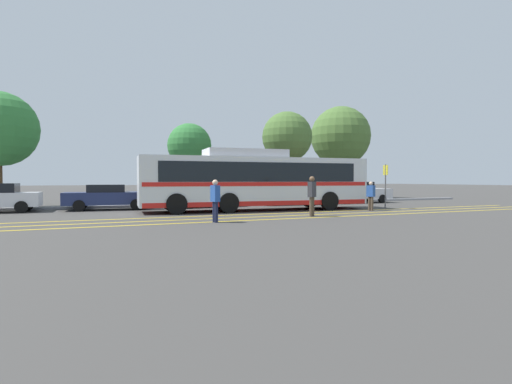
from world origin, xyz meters
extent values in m
plane|color=#423F3D|center=(0.00, 0.00, 0.00)|extent=(220.00, 220.00, 0.00)
cube|color=gold|center=(0.55, -2.52, 0.00)|extent=(32.15, 0.20, 0.01)
cube|color=gold|center=(0.55, -3.84, 0.00)|extent=(32.15, 0.20, 0.01)
cube|color=gold|center=(0.55, -5.09, 0.00)|extent=(32.15, 0.20, 0.01)
cube|color=#99999E|center=(0.55, 4.62, 0.07)|extent=(40.15, 0.36, 0.15)
cube|color=silver|center=(0.55, -0.32, 1.56)|extent=(12.30, 3.38, 2.49)
cube|color=black|center=(0.55, -0.32, 2.04)|extent=(10.60, 3.29, 0.98)
cube|color=red|center=(0.55, -0.32, 1.43)|extent=(12.06, 3.40, 0.20)
cube|color=red|center=(0.55, -0.32, 0.44)|extent=(12.06, 3.39, 0.24)
cube|color=black|center=(6.63, -0.77, 1.62)|extent=(0.20, 2.18, 1.81)
cube|color=black|center=(6.63, -0.77, 2.66)|extent=(0.17, 1.74, 0.24)
cube|color=silver|center=(-0.05, -0.27, 3.02)|extent=(4.39, 2.30, 0.42)
cube|color=black|center=(6.91, -0.79, 0.55)|extent=(0.18, 1.86, 0.04)
cube|color=black|center=(6.91, -0.79, 0.35)|extent=(0.18, 1.86, 0.04)
cylinder|color=black|center=(4.40, 0.59, 0.50)|extent=(1.02, 0.35, 1.00)
cylinder|color=black|center=(4.22, -1.79, 0.50)|extent=(1.02, 0.35, 1.00)
cylinder|color=black|center=(-1.17, 1.01, 0.50)|extent=(1.02, 0.35, 1.00)
cylinder|color=black|center=(-1.35, -1.37, 0.50)|extent=(1.02, 0.35, 1.00)
cylinder|color=black|center=(-3.72, 1.20, 0.50)|extent=(1.02, 0.35, 1.00)
cylinder|color=black|center=(-3.89, -1.18, 0.50)|extent=(1.02, 0.35, 1.00)
cylinder|color=black|center=(-10.77, 2.54, 0.30)|extent=(0.61, 0.22, 0.60)
cylinder|color=black|center=(-10.72, 4.22, 0.30)|extent=(0.61, 0.22, 0.60)
cube|color=navy|center=(-6.70, 3.24, 0.63)|extent=(4.67, 2.18, 0.67)
cube|color=black|center=(-6.82, 3.25, 1.17)|extent=(2.03, 1.76, 0.41)
cylinder|color=black|center=(-5.23, 4.00, 0.30)|extent=(0.61, 0.24, 0.60)
cylinder|color=black|center=(-5.36, 2.26, 0.30)|extent=(0.61, 0.24, 0.60)
cylinder|color=black|center=(-8.04, 4.22, 0.30)|extent=(0.61, 0.24, 0.60)
cylinder|color=black|center=(-8.18, 2.47, 0.30)|extent=(0.61, 0.24, 0.60)
cube|color=#9E9EA3|center=(-1.20, 3.31, 0.56)|extent=(4.05, 2.07, 0.52)
cube|color=black|center=(-1.30, 3.30, 1.08)|extent=(1.76, 1.70, 0.52)
cylinder|color=black|center=(-0.04, 4.25, 0.30)|extent=(0.61, 0.24, 0.60)
cylinder|color=black|center=(0.08, 2.53, 0.30)|extent=(0.61, 0.24, 0.60)
cylinder|color=black|center=(-2.48, 4.08, 0.30)|extent=(0.61, 0.24, 0.60)
cylinder|color=black|center=(-2.36, 2.37, 0.30)|extent=(0.61, 0.24, 0.60)
cube|color=maroon|center=(4.44, 3.36, 0.56)|extent=(4.15, 2.20, 0.53)
cube|color=black|center=(4.34, 3.37, 1.05)|extent=(1.81, 1.78, 0.45)
cylinder|color=black|center=(5.75, 4.14, 0.30)|extent=(0.61, 0.25, 0.60)
cylinder|color=black|center=(5.60, 2.37, 0.30)|extent=(0.61, 0.25, 0.60)
cylinder|color=black|center=(3.28, 4.35, 0.30)|extent=(0.61, 0.25, 0.60)
cylinder|color=black|center=(3.13, 2.58, 0.30)|extent=(0.61, 0.25, 0.60)
cube|color=silver|center=(9.85, 3.30, 0.66)|extent=(4.90, 1.96, 0.71)
cube|color=black|center=(9.73, 3.30, 1.25)|extent=(2.07, 1.70, 0.48)
cylinder|color=black|center=(11.38, 4.18, 0.30)|extent=(0.60, 0.21, 0.60)
cylinder|color=black|center=(11.35, 2.37, 0.30)|extent=(0.60, 0.21, 0.60)
cylinder|color=black|center=(8.35, 4.22, 0.30)|extent=(0.60, 0.21, 0.60)
cylinder|color=black|center=(8.33, 2.41, 0.30)|extent=(0.60, 0.21, 0.60)
cylinder|color=brown|center=(6.07, -3.02, 0.37)|extent=(0.14, 0.14, 0.75)
cylinder|color=brown|center=(6.03, -2.86, 0.37)|extent=(0.14, 0.14, 0.75)
cube|color=#264C99|center=(6.05, -2.94, 1.05)|extent=(0.31, 0.46, 0.59)
sphere|color=beige|center=(6.05, -2.94, 1.44)|extent=(0.20, 0.20, 0.20)
cylinder|color=brown|center=(1.40, -4.61, 0.44)|extent=(0.14, 0.14, 0.87)
cylinder|color=brown|center=(1.54, -4.52, 0.44)|extent=(0.14, 0.14, 0.87)
cube|color=#333338|center=(1.47, -4.56, 1.21)|extent=(0.47, 0.41, 0.69)
sphere|color=brown|center=(1.47, -4.56, 1.68)|extent=(0.24, 0.24, 0.24)
cylinder|color=#191E38|center=(-3.24, -5.36, 0.40)|extent=(0.14, 0.14, 0.80)
cylinder|color=#191E38|center=(-3.27, -5.19, 0.40)|extent=(0.14, 0.14, 0.80)
cube|color=#264C99|center=(-3.26, -5.28, 1.11)|extent=(0.29, 0.45, 0.63)
sphere|color=beige|center=(-3.26, -5.28, 1.54)|extent=(0.22, 0.22, 0.22)
cylinder|color=#59595E|center=(7.81, -2.03, 1.26)|extent=(0.07, 0.07, 2.52)
cube|color=yellow|center=(7.81, -2.03, 2.19)|extent=(0.06, 0.40, 0.56)
cylinder|color=#513823|center=(-1.14, 7.63, 1.45)|extent=(0.28, 0.28, 2.91)
sphere|color=#337A38|center=(-1.14, 7.63, 4.05)|extent=(3.06, 3.06, 3.06)
cylinder|color=#513823|center=(-12.45, 7.21, 1.49)|extent=(0.28, 0.28, 2.97)
cylinder|color=#513823|center=(5.83, 6.24, 1.71)|extent=(0.28, 0.28, 3.42)
sphere|color=#4C7033|center=(5.83, 6.24, 4.80)|extent=(3.69, 3.69, 3.69)
cylinder|color=#513823|center=(12.78, 9.45, 1.76)|extent=(0.28, 0.28, 3.51)
sphere|color=#4C7033|center=(12.78, 9.45, 5.46)|extent=(5.20, 5.20, 5.20)
camera|label=1|loc=(-7.79, -19.96, 1.64)|focal=28.00mm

